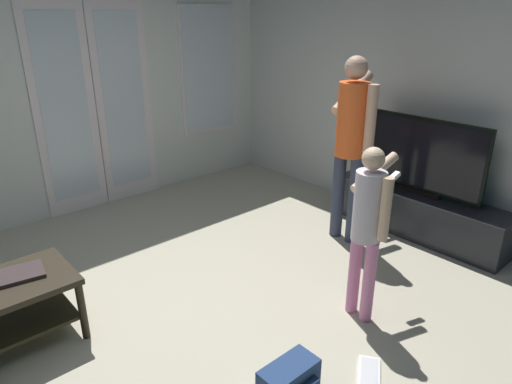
{
  "coord_description": "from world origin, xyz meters",
  "views": [
    {
      "loc": [
        -1.31,
        -2.24,
        2.02
      ],
      "look_at": [
        0.75,
        0.07,
        0.78
      ],
      "focal_mm": 31.86,
      "sensor_mm": 36.0,
      "label": 1
    }
  ],
  "objects_px": {
    "person_adult": "(352,134)",
    "laptop_closed": "(13,275)",
    "backpack": "(290,382)",
    "loose_keyboard": "(369,383)",
    "tv_stand": "(417,213)",
    "flat_screen_tv": "(425,157)",
    "person_child": "(368,219)"
  },
  "relations": [
    {
      "from": "flat_screen_tv",
      "to": "backpack",
      "type": "xyz_separation_m",
      "value": [
        -2.37,
        -0.61,
        -0.67
      ]
    },
    {
      "from": "laptop_closed",
      "to": "loose_keyboard",
      "type": "bearing_deg",
      "value": -43.35
    },
    {
      "from": "person_child",
      "to": "loose_keyboard",
      "type": "height_order",
      "value": "person_child"
    },
    {
      "from": "person_adult",
      "to": "loose_keyboard",
      "type": "relative_size",
      "value": 3.84
    },
    {
      "from": "flat_screen_tv",
      "to": "person_child",
      "type": "height_order",
      "value": "person_child"
    },
    {
      "from": "person_child",
      "to": "backpack",
      "type": "height_order",
      "value": "person_child"
    },
    {
      "from": "tv_stand",
      "to": "flat_screen_tv",
      "type": "xyz_separation_m",
      "value": [
        -0.0,
        0.0,
        0.57
      ]
    },
    {
      "from": "backpack",
      "to": "laptop_closed",
      "type": "distance_m",
      "value": 1.84
    },
    {
      "from": "loose_keyboard",
      "to": "person_child",
      "type": "bearing_deg",
      "value": 41.25
    },
    {
      "from": "tv_stand",
      "to": "person_adult",
      "type": "distance_m",
      "value": 1.08
    },
    {
      "from": "loose_keyboard",
      "to": "person_adult",
      "type": "bearing_deg",
      "value": 42.61
    },
    {
      "from": "tv_stand",
      "to": "person_child",
      "type": "distance_m",
      "value": 1.61
    },
    {
      "from": "backpack",
      "to": "loose_keyboard",
      "type": "xyz_separation_m",
      "value": [
        0.41,
        -0.25,
        -0.09
      ]
    },
    {
      "from": "loose_keyboard",
      "to": "laptop_closed",
      "type": "bearing_deg",
      "value": 127.22
    },
    {
      "from": "tv_stand",
      "to": "laptop_closed",
      "type": "relative_size",
      "value": 4.8
    },
    {
      "from": "person_adult",
      "to": "backpack",
      "type": "height_order",
      "value": "person_adult"
    },
    {
      "from": "loose_keyboard",
      "to": "backpack",
      "type": "bearing_deg",
      "value": 148.43
    },
    {
      "from": "tv_stand",
      "to": "person_adult",
      "type": "height_order",
      "value": "person_adult"
    },
    {
      "from": "tv_stand",
      "to": "loose_keyboard",
      "type": "relative_size",
      "value": 3.91
    },
    {
      "from": "loose_keyboard",
      "to": "laptop_closed",
      "type": "xyz_separation_m",
      "value": [
        -1.35,
        1.78,
        0.46
      ]
    },
    {
      "from": "backpack",
      "to": "laptop_closed",
      "type": "relative_size",
      "value": 0.97
    },
    {
      "from": "person_child",
      "to": "backpack",
      "type": "xyz_separation_m",
      "value": [
        -0.91,
        -0.19,
        -0.65
      ]
    },
    {
      "from": "loose_keyboard",
      "to": "laptop_closed",
      "type": "relative_size",
      "value": 1.23
    },
    {
      "from": "tv_stand",
      "to": "loose_keyboard",
      "type": "height_order",
      "value": "tv_stand"
    },
    {
      "from": "person_adult",
      "to": "backpack",
      "type": "xyz_separation_m",
      "value": [
        -1.78,
        -1.01,
        -0.91
      ]
    },
    {
      "from": "tv_stand",
      "to": "flat_screen_tv",
      "type": "bearing_deg",
      "value": 114.91
    },
    {
      "from": "person_adult",
      "to": "laptop_closed",
      "type": "xyz_separation_m",
      "value": [
        -2.72,
        0.52,
        -0.54
      ]
    },
    {
      "from": "flat_screen_tv",
      "to": "loose_keyboard",
      "type": "bearing_deg",
      "value": -156.24
    },
    {
      "from": "tv_stand",
      "to": "flat_screen_tv",
      "type": "height_order",
      "value": "flat_screen_tv"
    },
    {
      "from": "backpack",
      "to": "loose_keyboard",
      "type": "distance_m",
      "value": 0.48
    },
    {
      "from": "flat_screen_tv",
      "to": "person_adult",
      "type": "relative_size",
      "value": 0.68
    },
    {
      "from": "person_child",
      "to": "tv_stand",
      "type": "bearing_deg",
      "value": 15.99
    }
  ]
}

